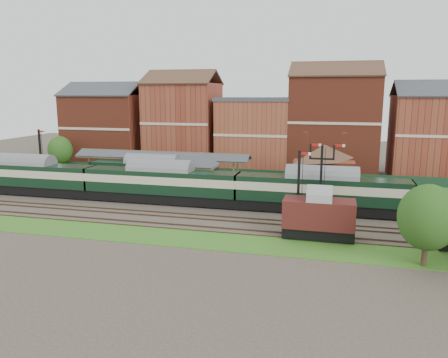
% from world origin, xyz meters
% --- Properties ---
extents(ground, '(160.00, 160.00, 0.00)m').
position_xyz_m(ground, '(0.00, 0.00, 0.00)').
color(ground, '#473D33').
rests_on(ground, ground).
extents(grass_back, '(90.00, 4.50, 0.06)m').
position_xyz_m(grass_back, '(0.00, 16.00, 0.03)').
color(grass_back, '#2D6619').
rests_on(grass_back, ground).
extents(grass_front, '(90.00, 5.00, 0.06)m').
position_xyz_m(grass_front, '(0.00, -12.00, 0.03)').
color(grass_front, '#2D6619').
rests_on(grass_front, ground).
extents(fence, '(90.00, 0.12, 1.50)m').
position_xyz_m(fence, '(0.00, 18.00, 0.75)').
color(fence, '#193823').
rests_on(fence, ground).
extents(platform, '(55.00, 3.40, 1.00)m').
position_xyz_m(platform, '(-5.00, 9.75, 0.50)').
color(platform, '#2D2D2D').
rests_on(platform, ground).
extents(signal_box, '(5.40, 5.40, 6.00)m').
position_xyz_m(signal_box, '(-3.00, 3.25, 3.19)').
color(signal_box, '#606F4E').
rests_on(signal_box, ground).
extents(brick_hut, '(3.20, 2.64, 2.94)m').
position_xyz_m(brick_hut, '(5.00, 3.25, 1.20)').
color(brick_hut, maroon).
rests_on(brick_hut, ground).
extents(station_building, '(8.10, 8.10, 5.90)m').
position_xyz_m(station_building, '(12.00, 9.75, 3.96)').
color(station_building, brown).
rests_on(station_building, platform).
extents(canopy, '(26.00, 3.89, 4.08)m').
position_xyz_m(canopy, '(-11.00, 9.75, 4.58)').
color(canopy, brown).
rests_on(canopy, platform).
extents(semaphore_bracket, '(3.60, 0.25, 8.18)m').
position_xyz_m(semaphore_bracket, '(12.04, -2.50, 4.63)').
color(semaphore_bracket, black).
rests_on(semaphore_bracket, ground).
extents(semaphore_platform_end, '(1.23, 0.25, 8.00)m').
position_xyz_m(semaphore_platform_end, '(-29.98, 8.00, 4.16)').
color(semaphore_platform_end, black).
rests_on(semaphore_platform_end, ground).
extents(semaphore_siding, '(1.23, 0.25, 8.00)m').
position_xyz_m(semaphore_siding, '(10.02, -7.00, 4.16)').
color(semaphore_siding, black).
rests_on(semaphore_siding, ground).
extents(town_backdrop, '(69.00, 10.00, 16.00)m').
position_xyz_m(town_backdrop, '(-0.18, 25.00, 7.00)').
color(town_backdrop, brown).
rests_on(town_backdrop, ground).
extents(dmu_train, '(57.80, 3.04, 4.44)m').
position_xyz_m(dmu_train, '(-7.21, 0.00, 2.59)').
color(dmu_train, black).
rests_on(dmu_train, ground).
extents(platform_railcar, '(17.99, 2.84, 4.14)m').
position_xyz_m(platform_railcar, '(-11.12, 6.50, 2.42)').
color(platform_railcar, black).
rests_on(platform_railcar, ground).
extents(goods_van_a, '(6.52, 2.83, 3.96)m').
position_xyz_m(goods_van_a, '(12.09, -9.00, 2.24)').
color(goods_van_a, black).
rests_on(goods_van_a, ground).
extents(tree_far, '(4.51, 4.51, 6.59)m').
position_xyz_m(tree_far, '(20.43, -13.72, 3.98)').
color(tree_far, '#382619').
rests_on(tree_far, ground).
extents(tree_back, '(4.16, 4.16, 6.08)m').
position_xyz_m(tree_back, '(-32.62, 16.76, 3.67)').
color(tree_back, '#382619').
rests_on(tree_back, ground).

